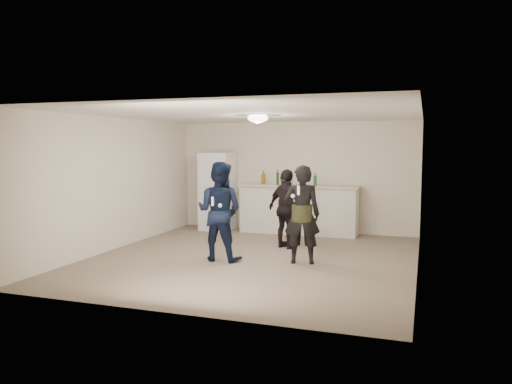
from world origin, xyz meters
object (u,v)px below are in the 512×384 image
(counter, at_px, (298,210))
(woman, at_px, (302,214))
(man, at_px, (219,211))
(spectator, at_px, (287,209))
(fridge, at_px, (218,191))
(shaker, at_px, (287,181))

(counter, relative_size, woman, 1.57)
(counter, height_order, man, man)
(spectator, bearing_deg, counter, -56.24)
(fridge, xyz_separation_m, spectator, (2.10, -1.55, -0.14))
(counter, height_order, fridge, fridge)
(fridge, distance_m, shaker, 1.67)
(spectator, bearing_deg, fridge, -8.76)
(counter, height_order, shaker, shaker)
(shaker, height_order, spectator, spectator)
(woman, bearing_deg, man, -3.41)
(counter, bearing_deg, spectator, -83.95)
(shaker, bearing_deg, man, -96.85)
(shaker, relative_size, woman, 0.10)
(counter, xyz_separation_m, man, (-0.66, -2.95, 0.32))
(fridge, bearing_deg, woman, -44.97)
(woman, distance_m, spectator, 1.25)
(fridge, height_order, spectator, fridge)
(fridge, xyz_separation_m, man, (1.27, -2.88, -0.05))
(fridge, height_order, shaker, fridge)
(man, height_order, spectator, man)
(fridge, relative_size, woman, 1.09)
(man, relative_size, woman, 1.03)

